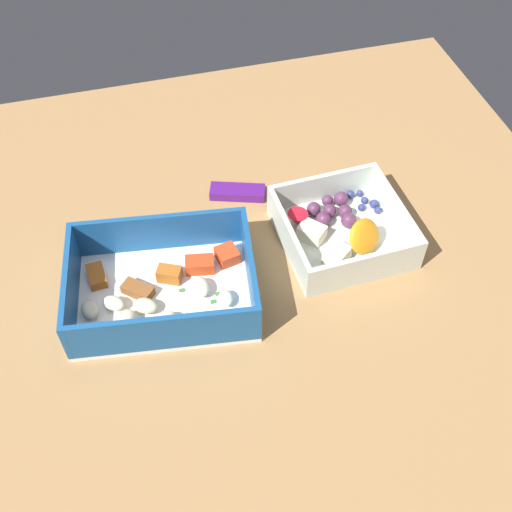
# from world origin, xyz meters

# --- Properties ---
(table_surface) EXTENTS (0.80, 0.80, 0.02)m
(table_surface) POSITION_xyz_m (0.00, 0.00, 0.01)
(table_surface) COLOR #9E7547
(table_surface) RESTS_ON ground
(pasta_container) EXTENTS (0.22, 0.17, 0.06)m
(pasta_container) POSITION_xyz_m (-0.13, -0.01, 0.04)
(pasta_container) COLOR white
(pasta_container) RESTS_ON table_surface
(fruit_bowl) EXTENTS (0.15, 0.15, 0.05)m
(fruit_bowl) POSITION_xyz_m (0.09, 0.02, 0.04)
(fruit_bowl) COLOR silver
(fruit_bowl) RESTS_ON table_surface
(candy_bar) EXTENTS (0.07, 0.05, 0.01)m
(candy_bar) POSITION_xyz_m (-0.01, 0.12, 0.03)
(candy_bar) COLOR #51197A
(candy_bar) RESTS_ON table_surface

